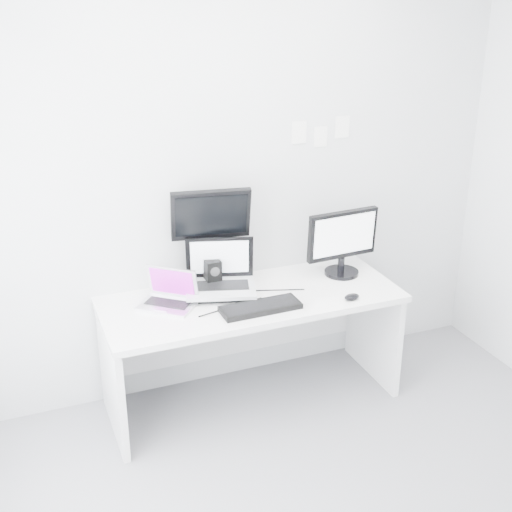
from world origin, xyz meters
name	(u,v)px	position (x,y,z in m)	size (l,w,h in m)	color
back_wall	(231,182)	(0.00, 1.60, 1.35)	(3.60, 3.60, 0.00)	#B6B9BB
desk	(252,350)	(0.00, 1.25, 0.36)	(1.80, 0.70, 0.73)	white
macbook	(166,289)	(-0.51, 1.30, 0.85)	(0.31, 0.24, 0.24)	silver
speaker	(213,274)	(-0.18, 1.45, 0.82)	(0.09, 0.09, 0.19)	black
dell_laptop	(220,269)	(-0.17, 1.33, 0.90)	(0.41, 0.32, 0.34)	silver
rear_monitor	(211,236)	(-0.17, 1.51, 1.05)	(0.48, 0.17, 0.65)	black
samsung_monitor	(343,242)	(0.66, 1.35, 0.95)	(0.48, 0.22, 0.44)	black
keyboard	(260,307)	(-0.02, 1.07, 0.75)	(0.47, 0.17, 0.03)	black
mouse	(352,297)	(0.54, 1.00, 0.75)	(0.10, 0.06, 0.03)	black
wall_note_0	(299,132)	(0.45, 1.59, 1.62)	(0.10, 0.00, 0.14)	white
wall_note_1	(321,137)	(0.60, 1.59, 1.58)	(0.09, 0.00, 0.13)	white
wall_note_2	(342,127)	(0.75, 1.59, 1.63)	(0.10, 0.00, 0.14)	white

